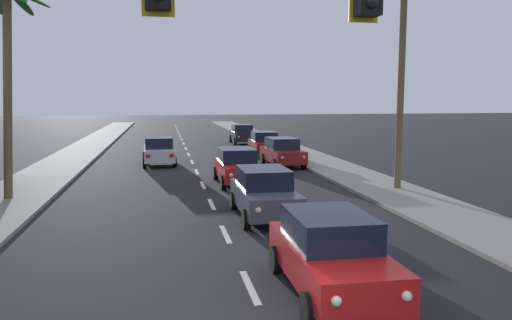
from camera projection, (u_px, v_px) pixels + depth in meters
sidewalk_right at (336, 169)px, 28.39m from camera, size 3.20×110.00×0.14m
sidewalk_left at (44, 177)px, 25.56m from camera, size 3.20×110.00×0.14m
lane_markings at (206, 174)px, 26.77m from camera, size 4.28×88.02×0.01m
traffic_signal_mast at (486, 25)px, 7.16m from camera, size 11.30×0.41×7.13m
sedan_lead_at_stop_bar at (330, 253)px, 10.50m from camera, size 1.99×4.47×1.68m
sedan_third_in_queue at (264, 192)px, 17.14m from camera, size 1.95×4.45×1.68m
sedan_fifth_in_queue at (237, 166)px, 23.79m from camera, size 2.00×4.47×1.68m
sedan_oncoming_far at (159, 151)px, 30.53m from camera, size 2.06×4.50×1.68m
sedan_parked_nearest_kerb at (282, 152)px, 29.91m from camera, size 2.08×4.50×1.68m
sedan_parked_mid_kerb at (242, 134)px, 44.47m from camera, size 1.95×4.45×1.68m
sedan_parked_far_kerb at (264, 143)px, 35.32m from camera, size 2.07×4.50×1.68m
palm_left_second at (8, 48)px, 19.14m from camera, size 3.21×3.12×8.46m
palm_right_second at (404, 29)px, 21.22m from camera, size 4.58×4.15×9.35m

